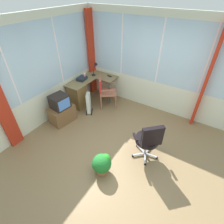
# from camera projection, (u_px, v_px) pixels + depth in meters

# --- Properties ---
(ground) EXTENTS (5.07, 5.50, 0.06)m
(ground) POSITION_uv_depth(u_px,v_px,m) (118.00, 150.00, 4.06)
(ground) COLOR olive
(north_window_panel) EXTENTS (4.07, 0.07, 2.68)m
(north_window_panel) POSITION_uv_depth(u_px,v_px,m) (39.00, 74.00, 4.20)
(north_window_panel) COLOR silver
(north_window_panel) RESTS_ON ground
(east_window_panel) EXTENTS (0.07, 4.50, 2.68)m
(east_window_panel) POSITION_uv_depth(u_px,v_px,m) (158.00, 66.00, 4.62)
(east_window_panel) COLOR silver
(east_window_panel) RESTS_ON ground
(curtain_corner) EXTENTS (0.30, 0.09, 2.58)m
(curtain_corner) POSITION_uv_depth(u_px,v_px,m) (92.00, 55.00, 5.48)
(curtain_corner) COLOR #B72C18
(curtain_corner) RESTS_ON ground
(curtain_east_far) EXTENTS (0.29, 0.08, 2.58)m
(curtain_east_far) POSITION_uv_depth(u_px,v_px,m) (207.00, 80.00, 4.07)
(curtain_east_far) COLOR #B72C18
(curtain_east_far) RESTS_ON ground
(desk) EXTENTS (1.39, 1.03, 0.75)m
(desk) POSITION_uv_depth(u_px,v_px,m) (80.00, 94.00, 5.25)
(desk) COLOR olive
(desk) RESTS_ON ground
(desk_lamp) EXTENTS (0.23, 0.19, 0.41)m
(desk_lamp) POSITION_uv_depth(u_px,v_px,m) (96.00, 67.00, 5.38)
(desk_lamp) COLOR black
(desk_lamp) RESTS_ON desk
(tv_remote) EXTENTS (0.07, 0.15, 0.02)m
(tv_remote) POSITION_uv_depth(u_px,v_px,m) (110.00, 76.00, 5.43)
(tv_remote) COLOR black
(tv_remote) RESTS_ON desk
(spray_bottle) EXTENTS (0.06, 0.06, 0.22)m
(spray_bottle) POSITION_uv_depth(u_px,v_px,m) (85.00, 76.00, 5.25)
(spray_bottle) COLOR pink
(spray_bottle) RESTS_ON desk
(paper_tray) EXTENTS (0.33, 0.27, 0.09)m
(paper_tray) POSITION_uv_depth(u_px,v_px,m) (82.00, 78.00, 5.22)
(paper_tray) COLOR #202831
(paper_tray) RESTS_ON desk
(wooden_armchair) EXTENTS (0.67, 0.67, 0.96)m
(wooden_armchair) POSITION_uv_depth(u_px,v_px,m) (104.00, 88.00, 5.11)
(wooden_armchair) COLOR #9D6148
(wooden_armchair) RESTS_ON ground
(office_chair) EXTENTS (0.61, 0.60, 0.98)m
(office_chair) POSITION_uv_depth(u_px,v_px,m) (149.00, 139.00, 3.51)
(office_chair) COLOR #B7B7BF
(office_chair) RESTS_ON ground
(tv_on_stand) EXTENTS (0.69, 0.52, 0.83)m
(tv_on_stand) POSITION_uv_depth(u_px,v_px,m) (61.00, 110.00, 4.65)
(tv_on_stand) COLOR brown
(tv_on_stand) RESTS_ON ground
(space_heater) EXTENTS (0.36, 0.31, 0.64)m
(space_heater) POSITION_uv_depth(u_px,v_px,m) (89.00, 103.00, 5.02)
(space_heater) COLOR silver
(space_heater) RESTS_ON ground
(potted_plant) EXTENTS (0.39, 0.39, 0.45)m
(potted_plant) POSITION_uv_depth(u_px,v_px,m) (102.00, 163.00, 3.42)
(potted_plant) COLOR #965F39
(potted_plant) RESTS_ON ground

